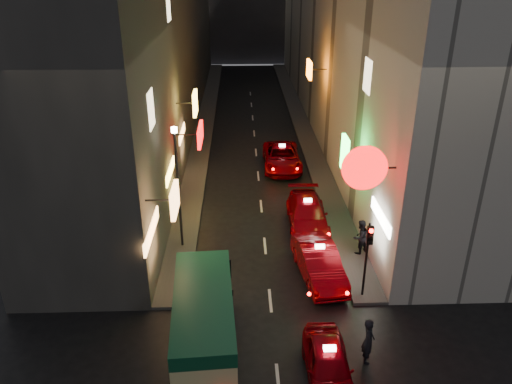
{
  "coord_description": "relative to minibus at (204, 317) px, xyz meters",
  "views": [
    {
      "loc": [
        -1.21,
        -8.88,
        13.37
      ],
      "look_at": [
        -0.46,
        13.0,
        3.05
      ],
      "focal_mm": 35.0,
      "sensor_mm": 36.0,
      "label": 1
    }
  ],
  "objects": [
    {
      "name": "minibus",
      "position": [
        0.0,
        0.0,
        0.0
      ],
      "size": [
        2.47,
        6.1,
        2.57
      ],
      "color": "#D1C882",
      "rests_on": "ground"
    },
    {
      "name": "sidewalk_right",
      "position": [
        6.85,
        28.49,
        -1.55
      ],
      "size": [
        1.5,
        52.0,
        0.15
      ],
      "primitive_type": "cube",
      "color": "#43413E",
      "rests_on": "ground"
    },
    {
      "name": "taxi_far",
      "position": [
        4.31,
        18.01,
        -0.73
      ],
      "size": [
        2.34,
        5.62,
        1.95
      ],
      "color": "#830109",
      "rests_on": "ground"
    },
    {
      "name": "lamp_post",
      "position": [
        -1.6,
        7.49,
        2.1
      ],
      "size": [
        0.28,
        0.28,
        6.22
      ],
      "color": "black",
      "rests_on": "sidewalk_left"
    },
    {
      "name": "pedestrian_crossing",
      "position": [
        5.9,
        -0.63,
        -0.59
      ],
      "size": [
        0.53,
        0.74,
        2.07
      ],
      "primitive_type": "imported",
      "rotation": [
        0.0,
        0.0,
        1.42
      ],
      "color": "black",
      "rests_on": "ground"
    },
    {
      "name": "taxi_second",
      "position": [
        4.92,
        4.7,
        -0.74
      ],
      "size": [
        2.99,
        5.82,
        1.94
      ],
      "color": "#830109",
      "rests_on": "ground"
    },
    {
      "name": "taxi_third",
      "position": [
        5.0,
        9.5,
        -0.76
      ],
      "size": [
        2.31,
        5.45,
        1.89
      ],
      "color": "#830109",
      "rests_on": "ground"
    },
    {
      "name": "building_right",
      "position": [
        10.6,
        28.48,
        7.38
      ],
      "size": [
        8.19,
        52.0,
        18.0
      ],
      "color": "#A6A198",
      "rests_on": "ground"
    },
    {
      "name": "taxi_near",
      "position": [
        4.33,
        -1.51,
        -0.85
      ],
      "size": [
        2.03,
        4.88,
        1.72
      ],
      "color": "#830109",
      "rests_on": "ground"
    },
    {
      "name": "sidewalk_left",
      "position": [
        -1.65,
        28.49,
        -1.55
      ],
      "size": [
        1.5,
        52.0,
        0.15
      ],
      "primitive_type": "cube",
      "color": "#43413E",
      "rests_on": "ground"
    },
    {
      "name": "pedestrian_sidewalk",
      "position": [
        7.19,
        6.46,
        -0.47
      ],
      "size": [
        0.89,
        0.8,
        2.01
      ],
      "primitive_type": "imported",
      "rotation": [
        0.0,
        0.0,
        3.69
      ],
      "color": "black",
      "rests_on": "sidewalk_right"
    },
    {
      "name": "building_left",
      "position": [
        -5.4,
        28.48,
        7.38
      ],
      "size": [
        7.66,
        52.24,
        18.0
      ],
      "color": "#3C3A37",
      "rests_on": "ground"
    },
    {
      "name": "traffic_light",
      "position": [
        6.6,
        2.96,
        1.06
      ],
      "size": [
        0.26,
        0.43,
        3.5
      ],
      "color": "black",
      "rests_on": "sidewalk_right"
    }
  ]
}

